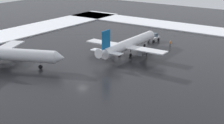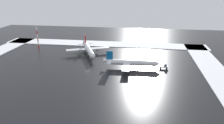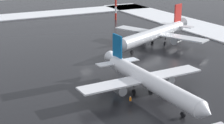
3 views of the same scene
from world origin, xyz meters
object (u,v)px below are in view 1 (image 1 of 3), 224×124
Objects in this scene: airplane_distant_tail at (128,44)px; airplane_parked_portside at (0,54)px; ground_crew_by_nose_gear at (147,52)px; pushback_tug at (154,37)px; ground_crew_beside_wing at (170,43)px.

airplane_distant_tail is 35.35m from airplane_parked_portside.
pushback_tug is at bearing 147.64° from ground_crew_by_nose_gear.
airplane_distant_tail is 17.86× the size of ground_crew_beside_wing.
ground_crew_beside_wing is (-43.55, 26.90, -2.38)m from airplane_parked_portside.
airplane_parked_portside is 6.97× the size of pushback_tug.
ground_crew_by_nose_gear is 1.00× the size of ground_crew_beside_wing.
ground_crew_beside_wing is (-13.05, 1.05, 0.00)m from ground_crew_by_nose_gear.
airplane_parked_portside is 50.45m from pushback_tug.
ground_crew_beside_wing is at bearing 34.73° from airplane_parked_portside.
airplane_parked_portside is 18.93× the size of ground_crew_beside_wing.
ground_crew_by_nose_gear is 13.10m from ground_crew_beside_wing.
ground_crew_beside_wing is (-15.08, 5.96, -2.03)m from airplane_distant_tail.
pushback_tug reaches higher than ground_crew_beside_wing.
airplane_parked_portside is at bearing -134.12° from ground_crew_beside_wing.
airplane_parked_portside is at bearing 158.45° from pushback_tug.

